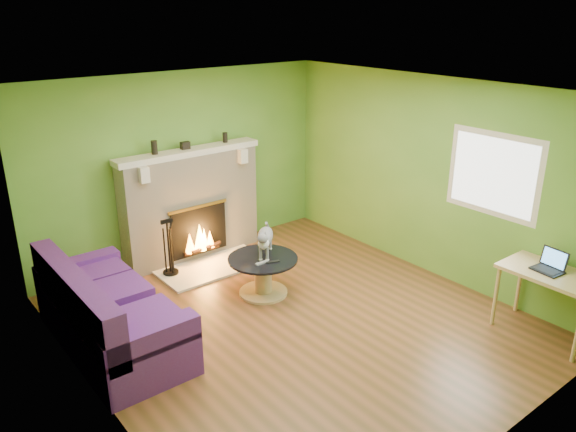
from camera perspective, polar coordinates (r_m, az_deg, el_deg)
name	(u,v)px	position (r m, az deg, el deg)	size (l,w,h in m)	color
floor	(296,321)	(6.55, 0.79, -10.62)	(5.00, 5.00, 0.00)	#583719
ceiling	(297,92)	(5.66, 0.93, 12.50)	(5.00, 5.00, 0.00)	white
wall_back	(182,166)	(7.98, -10.67, 5.01)	(5.00, 5.00, 0.00)	#4C842B
wall_front	(510,308)	(4.52, 21.66, -8.64)	(5.00, 5.00, 0.00)	#4C842B
wall_left	(88,274)	(4.98, -19.67, -5.61)	(5.00, 5.00, 0.00)	#4C842B
wall_right	(430,177)	(7.54, 14.20, 3.83)	(5.00, 5.00, 0.00)	#4C842B
window_frame	(493,174)	(6.99, 20.14, 4.00)	(1.20, 1.20, 0.00)	silver
window_pane	(493,174)	(6.98, 20.11, 3.99)	(1.06, 1.06, 0.00)	white
fireplace	(191,205)	(7.98, -9.79, 1.09)	(2.10, 0.46, 1.58)	beige
hearth	(213,266)	(7.85, -7.60, -5.10)	(1.50, 0.75, 0.03)	beige
mantel	(189,152)	(7.74, -10.06, 6.41)	(2.10, 0.28, 0.08)	beige
sofa	(107,315)	(6.24, -17.96, -9.58)	(0.95, 2.10, 0.94)	#541B68
coffee_table	(263,273)	(7.01, -2.56, -5.82)	(0.87, 0.87, 0.49)	tan
desk	(551,280)	(6.62, 25.16, -5.91)	(0.59, 1.02, 0.75)	tan
cat	(265,240)	(6.91, -2.32, -2.42)	(0.24, 0.66, 0.41)	#5D5E62
remote_silver	(262,263)	(6.77, -2.67, -4.76)	(0.17, 0.04, 0.02)	gray
remote_black	(273,262)	(6.79, -1.55, -4.67)	(0.16, 0.04, 0.02)	black
laptop	(549,262)	(6.54, 24.97, -4.22)	(0.26, 0.30, 0.22)	black
fire_tools	(169,247)	(7.56, -12.01, -3.06)	(0.21, 0.21, 0.78)	black
mantel_vase_left	(154,147)	(7.53, -13.43, 6.79)	(0.08, 0.08, 0.18)	black
mantel_vase_right	(225,137)	(8.04, -6.41, 7.93)	(0.07, 0.07, 0.14)	black
mantel_box	(185,145)	(7.73, -10.40, 7.06)	(0.12, 0.08, 0.10)	black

